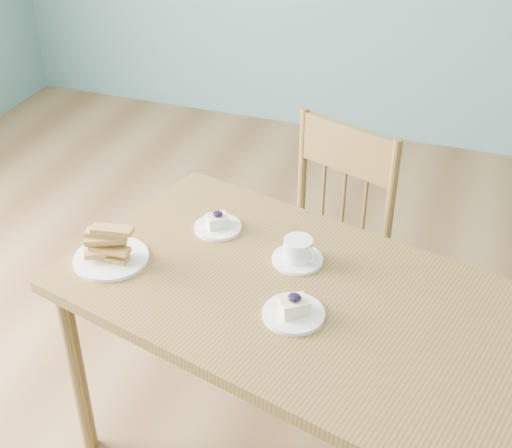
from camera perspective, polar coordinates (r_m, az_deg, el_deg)
name	(u,v)px	position (r m, az deg, el deg)	size (l,w,h in m)	color
room	(317,76)	(1.41, 4.91, 11.74)	(5.01, 5.01, 2.71)	olive
dining_table	(300,313)	(1.93, 3.58, -7.13)	(1.41, 1.01, 0.68)	olive
dining_chair	(320,248)	(2.47, 5.14, -1.92)	(0.50, 0.49, 0.87)	olive
cheesecake_plate_near	(294,310)	(1.81, 3.03, -6.92)	(0.16, 0.16, 0.07)	white
cheesecake_plate_far	(218,224)	(2.13, -3.07, -0.04)	(0.14, 0.14, 0.06)	white
coffee_cup	(298,252)	(1.98, 3.39, -2.27)	(0.14, 0.14, 0.07)	white
biscotti_plate	(110,249)	(2.02, -11.60, -1.98)	(0.21, 0.21, 0.11)	white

